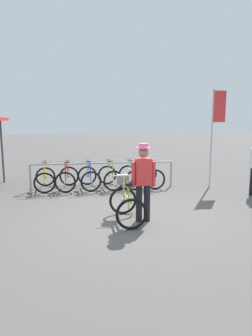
% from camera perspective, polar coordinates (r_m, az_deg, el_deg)
% --- Properties ---
extents(ground_plane, '(80.00, 80.00, 0.00)m').
position_cam_1_polar(ground_plane, '(6.79, 1.50, -9.68)').
color(ground_plane, '#514F4C').
extents(bike_rack_rail, '(4.60, 0.35, 0.88)m').
position_cam_1_polar(bike_rack_rail, '(9.40, -4.50, 0.05)').
color(bike_rack_rail, '#99999E').
rests_on(bike_rack_rail, ground).
extents(racked_bike_yellow, '(0.82, 1.20, 0.98)m').
position_cam_1_polar(racked_bike_yellow, '(9.68, -15.58, -2.00)').
color(racked_bike_yellow, black).
rests_on(racked_bike_yellow, ground).
extents(racked_bike_red, '(0.68, 1.11, 0.97)m').
position_cam_1_polar(racked_bike_red, '(9.62, -11.43, -1.91)').
color(racked_bike_red, black).
rests_on(racked_bike_red, ground).
extents(racked_bike_blue, '(0.83, 1.20, 0.98)m').
position_cam_1_polar(racked_bike_blue, '(9.61, -7.26, -1.81)').
color(racked_bike_blue, black).
rests_on(racked_bike_blue, ground).
extents(racked_bike_lime, '(0.84, 1.19, 0.97)m').
position_cam_1_polar(racked_bike_lime, '(9.65, -3.10, -1.70)').
color(racked_bike_lime, black).
rests_on(racked_bike_lime, ground).
extents(racked_bike_white, '(0.80, 1.16, 0.97)m').
position_cam_1_polar(racked_bike_white, '(9.74, 1.00, -1.58)').
color(racked_bike_white, black).
rests_on(racked_bike_white, ground).
extents(racked_bike_orange, '(0.74, 1.15, 0.97)m').
position_cam_1_polar(racked_bike_orange, '(9.89, 5.00, -1.46)').
color(racked_bike_orange, black).
rests_on(racked_bike_orange, ground).
extents(featured_bicycle, '(0.75, 1.21, 0.97)m').
position_cam_1_polar(featured_bicycle, '(6.49, 0.03, -6.44)').
color(featured_bicycle, black).
rests_on(featured_bicycle, ground).
extents(person_with_featured_bike, '(0.53, 0.32, 1.72)m').
position_cam_1_polar(person_with_featured_bike, '(6.31, 3.39, -2.21)').
color(person_with_featured_bike, black).
rests_on(person_with_featured_bike, ground).
extents(banner_flag, '(0.45, 0.05, 3.20)m').
position_cam_1_polar(banner_flag, '(10.01, 17.27, 9.02)').
color(banner_flag, '#B2B2B7').
rests_on(banner_flag, ground).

